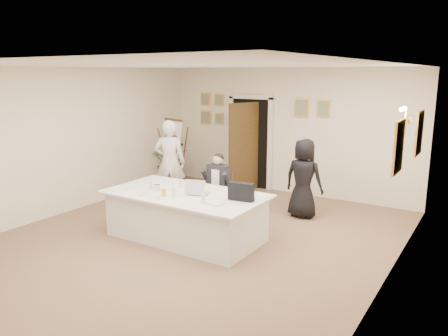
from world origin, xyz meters
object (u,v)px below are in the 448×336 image
object	(u,v)px
standing_man	(170,162)
oj_glass	(164,193)
conference_table	(186,215)
steel_jug	(157,188)
potted_palm	(171,161)
laptop_bag	(241,192)
paper_stack	(215,203)
standing_woman	(304,178)
flip_chart	(175,159)
laptop	(199,186)
seated_man	(217,187)

from	to	relation	value
standing_man	oj_glass	world-z (taller)	standing_man
conference_table	steel_jug	xyz separation A→B (m)	(-0.47, -0.16, 0.44)
standing_man	potted_palm	distance (m)	1.89
laptop_bag	paper_stack	bearing A→B (deg)	-131.24
standing_woman	standing_man	bearing A→B (deg)	14.83
standing_woman	potted_palm	distance (m)	3.94
standing_woman	oj_glass	distance (m)	2.79
flip_chart	paper_stack	xyz separation A→B (m)	(2.69, -2.42, 0.02)
standing_man	laptop	distance (m)	2.19
seated_man	flip_chart	xyz separation A→B (m)	(-1.89, 1.13, 0.13)
seated_man	flip_chart	bearing A→B (deg)	146.91
standing_man	steel_jug	bearing A→B (deg)	93.48
laptop_bag	potted_palm	bearing A→B (deg)	135.20
flip_chart	paper_stack	distance (m)	3.62
laptop_bag	oj_glass	bearing A→B (deg)	-164.36
seated_man	oj_glass	xyz separation A→B (m)	(-0.08, -1.41, 0.20)
standing_man	steel_jug	world-z (taller)	standing_man
flip_chart	paper_stack	world-z (taller)	flip_chart
seated_man	laptop_bag	world-z (taller)	seated_man
conference_table	laptop_bag	world-z (taller)	laptop_bag
potted_palm	oj_glass	world-z (taller)	potted_palm
conference_table	laptop_bag	xyz separation A→B (m)	(0.99, 0.10, 0.52)
laptop_bag	paper_stack	world-z (taller)	laptop_bag
seated_man	flip_chart	world-z (taller)	flip_chart
standing_man	oj_glass	size ratio (longest dim) A/B	13.52
oj_glass	paper_stack	bearing A→B (deg)	7.51
standing_woman	laptop	bearing A→B (deg)	65.24
seated_man	flip_chart	distance (m)	2.20
flip_chart	steel_jug	xyz separation A→B (m)	(1.48, -2.32, 0.06)
standing_man	steel_jug	xyz separation A→B (m)	(1.02, -1.58, -0.05)
conference_table	flip_chart	size ratio (longest dim) A/B	1.58
conference_table	seated_man	world-z (taller)	seated_man
flip_chart	potted_palm	distance (m)	1.03
steel_jug	conference_table	bearing A→B (deg)	18.59
conference_table	flip_chart	world-z (taller)	flip_chart
potted_palm	laptop	bearing A→B (deg)	-44.29
steel_jug	flip_chart	bearing A→B (deg)	122.49
steel_jug	seated_man	bearing A→B (deg)	70.98
laptop	laptop_bag	world-z (taller)	laptop_bag
conference_table	paper_stack	distance (m)	0.88
laptop	oj_glass	distance (m)	0.58
conference_table	standing_woman	distance (m)	2.42
standing_man	conference_table	bearing A→B (deg)	106.89
steel_jug	potted_palm	bearing A→B (deg)	125.75
standing_woman	laptop_bag	xyz separation A→B (m)	(-0.22, -1.96, 0.16)
standing_man	paper_stack	xyz separation A→B (m)	(2.23, -1.68, -0.09)
standing_woman	seated_man	bearing A→B (deg)	40.64
potted_palm	flip_chart	bearing A→B (deg)	-45.26
standing_woman	steel_jug	size ratio (longest dim) A/B	13.68
standing_woman	flip_chart	bearing A→B (deg)	-0.45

